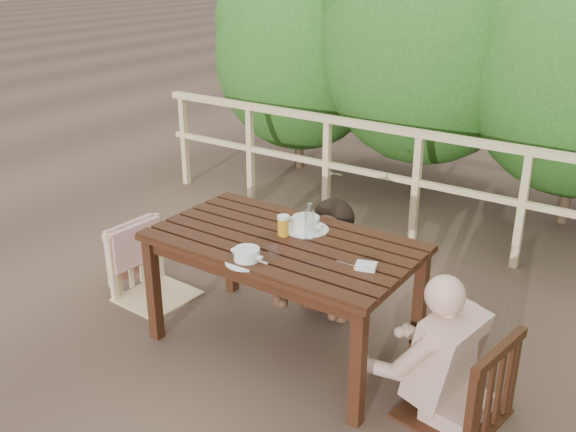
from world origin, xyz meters
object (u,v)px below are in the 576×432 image
Objects in this scene: butter_tub at (366,267)px; soup_near at (247,255)px; chair_far at (340,248)px; soup_far at (306,224)px; chair_left at (152,235)px; tumbler at (273,253)px; woman at (342,219)px; chair_right at (461,335)px; beer_glass at (283,227)px; diner_right at (469,311)px; bottle at (309,223)px; table at (284,295)px.

soup_near is at bearing -172.20° from butter_tub.
soup_far is at bearing -94.58° from chair_far.
chair_left is 1.76m from butter_tub.
tumbler is 0.54m from butter_tub.
woman reaches higher than chair_far.
chair_right is at bearing 15.68° from soup_near.
woman is 8.89× the size of beer_glass.
diner_right is at bearing -11.17° from soup_far.
chair_left is at bearing -176.03° from bottle.
chair_right is 4.12× the size of soup_near.
diner_right reaches higher than soup_far.
woman is at bearing 96.01° from tumbler.
soup_near is at bearing -108.81° from bottle.
butter_tub is (-0.55, -0.05, 0.26)m from chair_right.
table is at bearing -54.60° from beer_glass.
chair_far reaches higher than soup_far.
chair_left reaches higher than chair_far.
beer_glass is 1.74× the size of tumbler.
chair_left is (-1.14, -0.01, 0.13)m from table.
bottle is at bearing 93.36° from diner_right.
chair_right is at bearing 98.90° from diner_right.
tumbler reaches higher than table.
diner_right is 1.07m from bottle.
chair_right is 0.77× the size of diner_right.
diner_right is (1.19, -0.03, 0.30)m from table.
beer_glass reaches higher than soup_near.
tumbler is (0.13, -0.29, -0.03)m from beer_glass.
table is at bearing 89.03° from soup_near.
soup_far is 2.56× the size of butter_tub.
tumbler is at bearing 110.09° from diner_right.
diner_right reaches higher than soup_near.
beer_glass is 0.32m from tumbler.
chair_right is (1.16, -0.74, 0.09)m from chair_far.
chair_far is 3.37× the size of soup_near.
woman is at bearing 110.46° from butter_tub.
woman is at bearing -114.20° from chair_right.
chair_far is at bearing 87.64° from beer_glass.
table is 0.55m from soup_near.
chair_left is 1.15m from beer_glass.
butter_tub reaches higher than table.
diner_right is 5.35× the size of bottle.
woman is 4.40× the size of soup_far.
table is 1.26× the size of woman.
soup_near is (-1.17, -0.33, 0.27)m from chair_right.
soup_near reaches higher than tumbler.
table is 0.73m from butter_tub.
soup_near is 0.15m from tumbler.
chair_far is 0.79m from bottle.
soup_near is at bearing -65.42° from chair_right.
soup_far is 1.16× the size of bottle.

